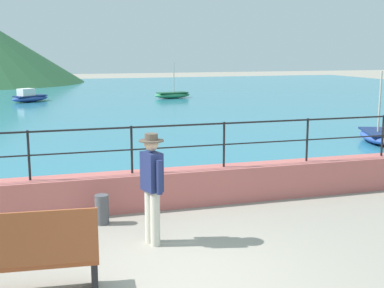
{
  "coord_description": "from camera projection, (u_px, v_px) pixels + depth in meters",
  "views": [
    {
      "loc": [
        -1.73,
        -6.28,
        3.0
      ],
      "look_at": [
        1.33,
        3.7,
        1.1
      ],
      "focal_mm": 48.81,
      "sensor_mm": 36.0,
      "label": 1
    }
  ],
  "objects": [
    {
      "name": "ground_plane",
      "position": [
        178.0,
        278.0,
        6.94
      ],
      "size": [
        120.0,
        120.0,
        0.0
      ],
      "primitive_type": "plane",
      "color": "gray"
    },
    {
      "name": "promenade_wall",
      "position": [
        133.0,
        191.0,
        9.89
      ],
      "size": [
        20.0,
        0.56,
        0.7
      ],
      "primitive_type": "cube",
      "color": "#BC605B",
      "rests_on": "ground"
    },
    {
      "name": "railing",
      "position": [
        132.0,
        140.0,
        9.71
      ],
      "size": [
        18.44,
        0.04,
        0.9
      ],
      "color": "black",
      "rests_on": "promenade_wall"
    },
    {
      "name": "lake_water",
      "position": [
        62.0,
        100.0,
        31.24
      ],
      "size": [
        64.0,
        44.32,
        0.06
      ],
      "primitive_type": "cube",
      "color": "teal",
      "rests_on": "ground"
    },
    {
      "name": "bench_main",
      "position": [
        27.0,
        255.0,
        6.26
      ],
      "size": [
        1.74,
        0.71,
        1.13
      ],
      "color": "#9E4C28",
      "rests_on": "ground"
    },
    {
      "name": "person_walking",
      "position": [
        152.0,
        183.0,
        7.99
      ],
      "size": [
        0.38,
        0.55,
        1.75
      ],
      "color": "beige",
      "rests_on": "ground"
    },
    {
      "name": "bollard",
      "position": [
        102.0,
        210.0,
        9.04
      ],
      "size": [
        0.24,
        0.24,
        0.52
      ],
      "primitive_type": "cylinder",
      "color": "#4C4C51",
      "rests_on": "ground"
    },
    {
      "name": "boat_0",
      "position": [
        172.0,
        95.0,
        31.86
      ],
      "size": [
        2.41,
        1.24,
        2.17
      ],
      "color": "#338C59",
      "rests_on": "lake_water"
    },
    {
      "name": "boat_3",
      "position": [
        377.0,
        136.0,
        16.75
      ],
      "size": [
        1.68,
        2.47,
        2.27
      ],
      "color": "#2D4C9E",
      "rests_on": "lake_water"
    },
    {
      "name": "boat_4",
      "position": [
        29.0,
        97.0,
        29.66
      ],
      "size": [
        2.4,
        2.06,
        0.76
      ],
      "color": "#2D4C9E",
      "rests_on": "lake_water"
    }
  ]
}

